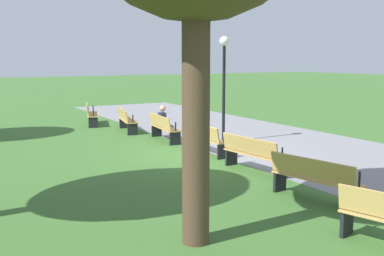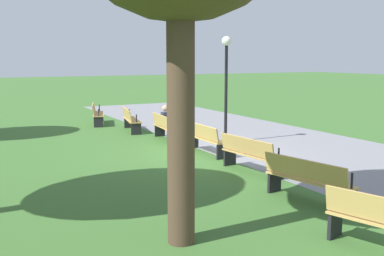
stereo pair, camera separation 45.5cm
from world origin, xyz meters
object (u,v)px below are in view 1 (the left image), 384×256
Objects in this scene: bench_0 at (91,114)px; person_seated at (165,121)px; bench_3 at (205,138)px; bench_5 at (314,178)px; bench_2 at (163,127)px; bench_4 at (253,153)px; lamp_post at (224,68)px; bench_1 at (126,119)px.

person_seated reaches higher than bench_0.
bench_5 is at bearing -5.70° from bench_3.
person_seated is at bearing 179.09° from bench_3.
bench_2 is 7.52m from bench_5.
bench_4 is (2.51, -0.13, 0.00)m from bench_3.
bench_2 is 2.88m from lamp_post.
bench_0 is at bearing -154.30° from bench_1.
bench_2 is 0.55× the size of lamp_post.
bench_1 and bench_4 have the same top height.
bench_5 is 1.64× the size of person_seated.
bench_3 is at bearing 17.15° from bench_1.
bench_2 is (2.49, 0.37, 0.00)m from bench_1.
lamp_post is (-6.25, 2.00, 2.01)m from bench_5.
person_seated is at bearing -135.83° from lamp_post.
bench_0 is 1.00× the size of bench_1.
bench_5 is (5.00, -0.50, 0.00)m from bench_3.
bench_2 is at bearing 28.58° from bench_0.
bench_4 is at bearing -2.85° from bench_3.
bench_1 is 1.03× the size of bench_3.
bench_1 is 1.00× the size of bench_5.
person_seated reaches higher than bench_1.
bench_4 is 4.57m from lamp_post.
bench_3 is at bearing 4.81° from person_seated.
bench_2 is 5.03m from bench_4.
bench_2 is at bearing 165.70° from bench_5.
bench_0 and bench_3 have the same top height.
bench_1 is 2.52m from bench_2.
bench_3 and bench_5 have the same top height.
bench_3 is 0.98× the size of bench_4.
person_seated is (-0.24, 0.17, 0.16)m from bench_2.
bench_0 is at bearing -157.08° from lamp_post.
bench_5 is at bearing -14.27° from bench_4.
person_seated is (2.25, 0.54, 0.16)m from bench_1.
bench_3 is at bearing 162.85° from bench_5.
bench_1 and bench_5 have the same top height.
bench_2 is at bearing -29.72° from person_seated.
bench_3 is 2.80m from lamp_post.
lamp_post reaches higher than bench_2.
bench_4 is 5.27m from person_seated.
bench_0 is 1.64× the size of person_seated.
bench_4 is 0.99× the size of bench_5.
bench_4 is (7.51, 0.37, 0.00)m from bench_1.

